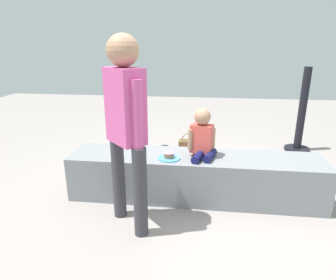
# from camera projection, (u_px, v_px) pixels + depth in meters

# --- Properties ---
(ground_plane) EXTENTS (12.00, 12.00, 0.00)m
(ground_plane) POSITION_uv_depth(u_px,v_px,m) (194.00, 196.00, 3.10)
(ground_plane) COLOR gray
(concrete_ledge) EXTENTS (2.54, 0.53, 0.45)m
(concrete_ledge) POSITION_uv_depth(u_px,v_px,m) (194.00, 176.00, 3.03)
(concrete_ledge) COLOR gray
(concrete_ledge) RESTS_ON ground_plane
(child_seated) EXTENTS (0.29, 0.35, 0.48)m
(child_seated) POSITION_uv_depth(u_px,v_px,m) (202.00, 136.00, 2.89)
(child_seated) COLOR #13174E
(child_seated) RESTS_ON concrete_ledge
(adult_standing) EXTENTS (0.37, 0.37, 1.61)m
(adult_standing) POSITION_uv_depth(u_px,v_px,m) (126.00, 118.00, 2.33)
(adult_standing) COLOR #35353C
(adult_standing) RESTS_ON ground_plane
(cake_plate) EXTENTS (0.22, 0.22, 0.07)m
(cake_plate) POSITION_uv_depth(u_px,v_px,m) (169.00, 157.00, 2.89)
(cake_plate) COLOR #4CA5D8
(cake_plate) RESTS_ON concrete_ledge
(gift_bag) EXTENTS (0.19, 0.09, 0.35)m
(gift_bag) POSITION_uv_depth(u_px,v_px,m) (194.00, 159.00, 3.68)
(gift_bag) COLOR #B259BF
(gift_bag) RESTS_ON ground_plane
(railing_post) EXTENTS (0.36, 0.36, 1.23)m
(railing_post) POSITION_uv_depth(u_px,v_px,m) (301.00, 120.00, 4.29)
(railing_post) COLOR black
(railing_post) RESTS_ON ground_plane
(water_bottle_near_gift) EXTENTS (0.07, 0.07, 0.22)m
(water_bottle_near_gift) POSITION_uv_depth(u_px,v_px,m) (131.00, 145.00, 4.37)
(water_bottle_near_gift) COLOR silver
(water_bottle_near_gift) RESTS_ON ground_plane
(water_bottle_far_side) EXTENTS (0.06, 0.06, 0.18)m
(water_bottle_far_side) POSITION_uv_depth(u_px,v_px,m) (219.00, 166.00, 3.66)
(water_bottle_far_side) COLOR silver
(water_bottle_far_side) RESTS_ON ground_plane
(cake_box_white) EXTENTS (0.33, 0.30, 0.13)m
(cake_box_white) POSITION_uv_depth(u_px,v_px,m) (275.00, 161.00, 3.86)
(cake_box_white) COLOR white
(cake_box_white) RESTS_ON ground_plane
(handbag_black_leather) EXTENTS (0.30, 0.10, 0.33)m
(handbag_black_leather) POSITION_uv_depth(u_px,v_px,m) (165.00, 161.00, 3.72)
(handbag_black_leather) COLOR black
(handbag_black_leather) RESTS_ON ground_plane
(handbag_brown_canvas) EXTENTS (0.31, 0.15, 0.30)m
(handbag_brown_canvas) POSITION_uv_depth(u_px,v_px,m) (189.00, 146.00, 4.31)
(handbag_brown_canvas) COLOR brown
(handbag_brown_canvas) RESTS_ON ground_plane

